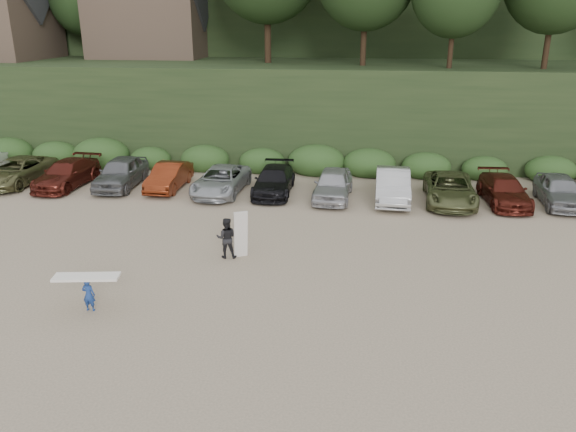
# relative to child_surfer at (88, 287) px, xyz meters

# --- Properties ---
(ground) EXTENTS (120.00, 120.00, 0.00)m
(ground) POSITION_rel_child_surfer_xyz_m (4.74, 3.14, -0.83)
(ground) COLOR tan
(ground) RESTS_ON ground
(parked_cars) EXTENTS (39.65, 5.82, 1.65)m
(parked_cars) POSITION_rel_child_surfer_xyz_m (2.28, 13.08, -0.09)
(parked_cars) COLOR silver
(parked_cars) RESTS_ON ground
(child_surfer) EXTENTS (2.11, 0.88, 1.23)m
(child_surfer) POSITION_rel_child_surfer_xyz_m (0.00, 0.00, 0.00)
(child_surfer) COLOR navy
(child_surfer) RESTS_ON ground
(adult_surfer) EXTENTS (1.29, 0.71, 1.91)m
(adult_surfer) POSITION_rel_child_surfer_xyz_m (3.45, 4.70, -0.01)
(adult_surfer) COLOR black
(adult_surfer) RESTS_ON ground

